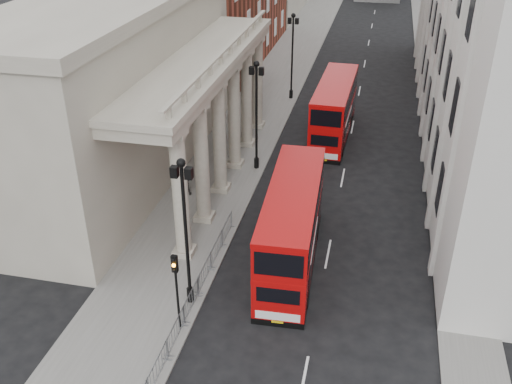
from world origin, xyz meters
TOP-DOWN VIEW (x-y plane):
  - ground at (0.00, 0.00)m, footprint 260.00×260.00m
  - sidewalk_west at (-3.00, 30.00)m, footprint 6.00×140.00m
  - sidewalk_east at (13.50, 30.00)m, footprint 3.00×140.00m
  - kerb at (-0.05, 30.00)m, footprint 0.20×140.00m
  - portico_building at (-10.50, 18.00)m, footprint 9.00×28.00m
  - lamp_post_south at (-0.60, 4.00)m, footprint 1.05×0.44m
  - lamp_post_mid at (-0.60, 20.00)m, footprint 1.05×0.44m
  - lamp_post_north at (-0.60, 36.00)m, footprint 1.05×0.44m
  - traffic_light at (-0.50, 1.98)m, footprint 0.28×0.33m
  - crowd_barriers at (-0.35, 2.23)m, footprint 0.50×18.75m
  - bus_near at (3.95, 8.74)m, footprint 3.23×11.38m
  - bus_far at (4.44, 27.56)m, footprint 3.00×11.22m
  - pedestrian_a at (-2.38, 11.92)m, footprint 0.62×0.42m
  - pedestrian_b at (-4.57, 14.81)m, footprint 1.12×1.02m
  - pedestrian_c at (-2.38, 20.00)m, footprint 1.09×1.00m

SIDE VIEW (x-z plane):
  - ground at x=0.00m, z-range 0.00..0.00m
  - sidewalk_west at x=-3.00m, z-range 0.00..0.12m
  - sidewalk_east at x=13.50m, z-range 0.00..0.12m
  - kerb at x=-0.05m, z-range 0.00..0.14m
  - crowd_barriers at x=-0.35m, z-range 0.12..1.22m
  - pedestrian_a at x=-2.38m, z-range 0.12..1.80m
  - pedestrian_b at x=-4.57m, z-range 0.12..1.97m
  - pedestrian_c at x=-2.38m, z-range 0.12..1.98m
  - bus_far at x=4.44m, z-range 0.11..4.92m
  - bus_near at x=3.95m, z-range 0.11..4.97m
  - traffic_light at x=-0.50m, z-range 0.96..5.26m
  - lamp_post_south at x=-0.60m, z-range 0.75..9.07m
  - lamp_post_mid at x=-0.60m, z-range 0.75..9.07m
  - lamp_post_north at x=-0.60m, z-range 0.75..9.07m
  - portico_building at x=-10.50m, z-range 0.00..12.00m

